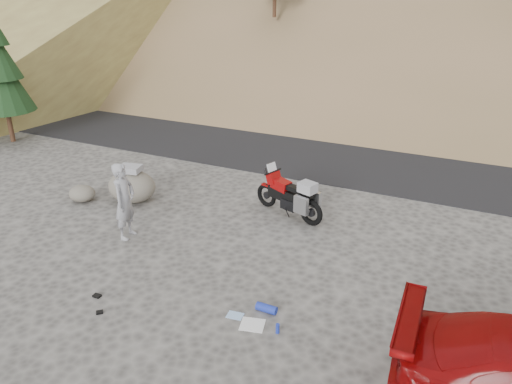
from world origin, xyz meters
TOP-DOWN VIEW (x-y plane):
  - ground at (0.00, 0.00)m, footprint 140.00×140.00m
  - road at (0.00, 9.00)m, footprint 120.00×7.00m
  - motorcycle at (1.31, 3.00)m, footprint 2.21×1.09m
  - man at (-1.96, 0.21)m, footprint 0.55×0.76m
  - boulder at (-3.19, 1.98)m, footprint 1.40×1.19m
  - small_rock at (-4.51, 1.37)m, footprint 0.78×0.70m
  - gear_white_cloth at (2.35, -1.57)m, footprint 0.53×0.49m
  - gear_blue_mat at (2.42, -1.09)m, footprint 0.42×0.17m
  - gear_bottle at (2.86, -1.57)m, footprint 0.09×0.09m
  - gear_glove_a at (-0.90, -2.12)m, footprint 0.16×0.11m
  - gear_glove_b at (-0.48, -2.51)m, footprint 0.16×0.16m
  - gear_blue_cloth at (1.93, -1.46)m, footprint 0.34×0.26m

SIDE VIEW (x-z plane):
  - ground at x=0.00m, z-range 0.00..0.00m
  - road at x=0.00m, z-range -0.03..0.03m
  - man at x=-1.96m, z-range -0.97..0.97m
  - gear_blue_cloth at x=1.93m, z-range 0.00..0.01m
  - gear_white_cloth at x=2.35m, z-range 0.00..0.01m
  - gear_glove_b at x=-0.48m, z-range 0.00..0.04m
  - gear_glove_a at x=-0.90m, z-range 0.00..0.05m
  - gear_blue_mat at x=2.42m, z-range 0.00..0.17m
  - gear_bottle at x=2.86m, z-range 0.00..0.19m
  - small_rock at x=-4.51m, z-range 0.00..0.46m
  - boulder at x=-3.19m, z-range -0.07..1.02m
  - motorcycle at x=1.31m, z-range -0.10..1.26m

